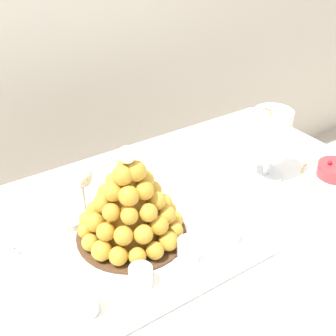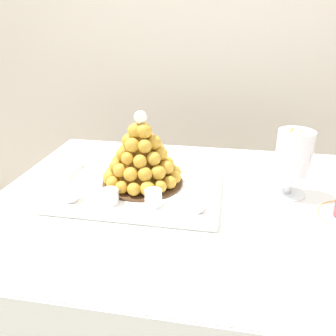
{
  "view_description": "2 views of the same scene",
  "coord_description": "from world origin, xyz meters",
  "px_view_note": "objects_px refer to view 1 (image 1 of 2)",
  "views": [
    {
      "loc": [
        -0.57,
        -0.7,
        1.5
      ],
      "look_at": [
        -0.1,
        0.01,
        0.96
      ],
      "focal_mm": 47.17,
      "sensor_mm": 36.0,
      "label": 1
    },
    {
      "loc": [
        0.1,
        -0.97,
        1.29
      ],
      "look_at": [
        -0.06,
        -0.03,
        0.87
      ],
      "focal_mm": 36.61,
      "sensor_mm": 36.0,
      "label": 2
    }
  ],
  "objects_px": {
    "dessert_cup_left": "(87,303)",
    "dessert_cup_mid_left": "(141,277)",
    "croquembouche": "(130,205)",
    "fruit_tart_plate": "(335,173)",
    "dessert_cup_mid_right": "(232,229)",
    "dessert_cup_centre": "(188,250)",
    "macaron_goblet": "(271,135)",
    "serving_tray": "(147,252)",
    "wine_glass": "(81,178)"
  },
  "relations": [
    {
      "from": "croquembouche",
      "to": "dessert_cup_left",
      "type": "relative_size",
      "value": 5.33
    },
    {
      "from": "fruit_tart_plate",
      "to": "wine_glass",
      "type": "height_order",
      "value": "wine_glass"
    },
    {
      "from": "dessert_cup_mid_left",
      "to": "wine_glass",
      "type": "xyz_separation_m",
      "value": [
        0.01,
        0.31,
        0.09
      ]
    },
    {
      "from": "dessert_cup_mid_right",
      "to": "croquembouche",
      "type": "bearing_deg",
      "value": 143.55
    },
    {
      "from": "dessert_cup_left",
      "to": "wine_glass",
      "type": "xyz_separation_m",
      "value": [
        0.14,
        0.32,
        0.08
      ]
    },
    {
      "from": "serving_tray",
      "to": "croquembouche",
      "type": "bearing_deg",
      "value": 89.63
    },
    {
      "from": "dessert_cup_centre",
      "to": "dessert_cup_mid_right",
      "type": "relative_size",
      "value": 0.93
    },
    {
      "from": "croquembouche",
      "to": "macaron_goblet",
      "type": "distance_m",
      "value": 0.49
    },
    {
      "from": "dessert_cup_mid_right",
      "to": "macaron_goblet",
      "type": "relative_size",
      "value": 0.26
    },
    {
      "from": "dessert_cup_left",
      "to": "dessert_cup_mid_left",
      "type": "bearing_deg",
      "value": 1.63
    },
    {
      "from": "serving_tray",
      "to": "dessert_cup_mid_left",
      "type": "bearing_deg",
      "value": -128.98
    },
    {
      "from": "dessert_cup_mid_left",
      "to": "dessert_cup_mid_right",
      "type": "bearing_deg",
      "value": 1.11
    },
    {
      "from": "dessert_cup_mid_left",
      "to": "wine_glass",
      "type": "distance_m",
      "value": 0.32
    },
    {
      "from": "fruit_tart_plate",
      "to": "dessert_cup_mid_left",
      "type": "bearing_deg",
      "value": -176.31
    },
    {
      "from": "croquembouche",
      "to": "dessert_cup_mid_left",
      "type": "height_order",
      "value": "croquembouche"
    },
    {
      "from": "dessert_cup_left",
      "to": "dessert_cup_mid_left",
      "type": "height_order",
      "value": "dessert_cup_left"
    },
    {
      "from": "dessert_cup_centre",
      "to": "dessert_cup_mid_right",
      "type": "height_order",
      "value": "dessert_cup_mid_right"
    },
    {
      "from": "fruit_tart_plate",
      "to": "dessert_cup_centre",
      "type": "bearing_deg",
      "value": -176.18
    },
    {
      "from": "dessert_cup_mid_left",
      "to": "macaron_goblet",
      "type": "height_order",
      "value": "macaron_goblet"
    },
    {
      "from": "croquembouche",
      "to": "wine_glass",
      "type": "relative_size",
      "value": 1.8
    },
    {
      "from": "serving_tray",
      "to": "macaron_goblet",
      "type": "xyz_separation_m",
      "value": [
        0.49,
        0.09,
        0.14
      ]
    },
    {
      "from": "serving_tray",
      "to": "fruit_tart_plate",
      "type": "relative_size",
      "value": 2.7
    },
    {
      "from": "serving_tray",
      "to": "macaron_goblet",
      "type": "height_order",
      "value": "macaron_goblet"
    },
    {
      "from": "croquembouche",
      "to": "macaron_goblet",
      "type": "relative_size",
      "value": 1.23
    },
    {
      "from": "croquembouche",
      "to": "fruit_tart_plate",
      "type": "relative_size",
      "value": 1.39
    },
    {
      "from": "macaron_goblet",
      "to": "croquembouche",
      "type": "bearing_deg",
      "value": -177.68
    },
    {
      "from": "serving_tray",
      "to": "fruit_tart_plate",
      "type": "height_order",
      "value": "fruit_tart_plate"
    },
    {
      "from": "serving_tray",
      "to": "macaron_goblet",
      "type": "bearing_deg",
      "value": 10.93
    },
    {
      "from": "dessert_cup_left",
      "to": "macaron_goblet",
      "type": "xyz_separation_m",
      "value": [
        0.69,
        0.18,
        0.11
      ]
    },
    {
      "from": "serving_tray",
      "to": "dessert_cup_centre",
      "type": "relative_size",
      "value": 10.09
    },
    {
      "from": "fruit_tart_plate",
      "to": "wine_glass",
      "type": "distance_m",
      "value": 0.77
    },
    {
      "from": "croquembouche",
      "to": "fruit_tart_plate",
      "type": "bearing_deg",
      "value": -9.35
    },
    {
      "from": "serving_tray",
      "to": "dessert_cup_mid_right",
      "type": "distance_m",
      "value": 0.22
    },
    {
      "from": "dessert_cup_left",
      "to": "dessert_cup_mid_right",
      "type": "bearing_deg",
      "value": 1.28
    },
    {
      "from": "dessert_cup_centre",
      "to": "macaron_goblet",
      "type": "relative_size",
      "value": 0.24
    },
    {
      "from": "croquembouche",
      "to": "dessert_cup_mid_right",
      "type": "height_order",
      "value": "croquembouche"
    },
    {
      "from": "macaron_goblet",
      "to": "fruit_tart_plate",
      "type": "xyz_separation_m",
      "value": [
        0.17,
        -0.13,
        -0.13
      ]
    },
    {
      "from": "dessert_cup_centre",
      "to": "macaron_goblet",
      "type": "bearing_deg",
      "value": 21.69
    },
    {
      "from": "croquembouche",
      "to": "dessert_cup_centre",
      "type": "height_order",
      "value": "croquembouche"
    },
    {
      "from": "fruit_tart_plate",
      "to": "dessert_cup_left",
      "type": "bearing_deg",
      "value": -176.63
    },
    {
      "from": "croquembouche",
      "to": "serving_tray",
      "type": "bearing_deg",
      "value": -90.37
    },
    {
      "from": "serving_tray",
      "to": "dessert_cup_centre",
      "type": "xyz_separation_m",
      "value": [
        0.07,
        -0.07,
        0.03
      ]
    },
    {
      "from": "dessert_cup_centre",
      "to": "dessert_cup_mid_right",
      "type": "bearing_deg",
      "value": -1.0
    },
    {
      "from": "croquembouche",
      "to": "dessert_cup_centre",
      "type": "distance_m",
      "value": 0.18
    },
    {
      "from": "dessert_cup_left",
      "to": "macaron_goblet",
      "type": "distance_m",
      "value": 0.72
    },
    {
      "from": "dessert_cup_left",
      "to": "dessert_cup_centre",
      "type": "relative_size",
      "value": 0.97
    },
    {
      "from": "dessert_cup_mid_left",
      "to": "croquembouche",
      "type": "bearing_deg",
      "value": 67.23
    },
    {
      "from": "dessert_cup_mid_left",
      "to": "dessert_cup_mid_right",
      "type": "relative_size",
      "value": 0.93
    },
    {
      "from": "macaron_goblet",
      "to": "wine_glass",
      "type": "xyz_separation_m",
      "value": [
        -0.55,
        0.14,
        -0.03
      ]
    },
    {
      "from": "fruit_tart_plate",
      "to": "dessert_cup_mid_right",
      "type": "bearing_deg",
      "value": -174.79
    }
  ]
}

